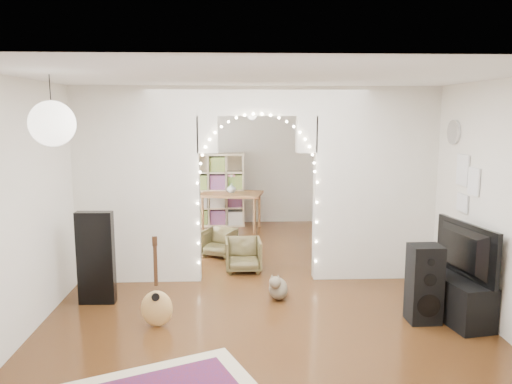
{
  "coord_description": "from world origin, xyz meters",
  "views": [
    {
      "loc": [
        -0.31,
        -6.85,
        2.34
      ],
      "look_at": [
        -0.0,
        0.3,
        1.2
      ],
      "focal_mm": 35.0,
      "sensor_mm": 36.0,
      "label": 1
    }
  ],
  "objects_px": {
    "bookcase": "(209,190)",
    "media_console": "(455,297)",
    "floor_speaker": "(424,284)",
    "dining_chair_left": "(219,242)",
    "dining_table": "(232,196)",
    "dining_chair_right": "(243,255)",
    "acoustic_guitar": "(156,294)"
  },
  "relations": [
    {
      "from": "bookcase",
      "to": "media_console",
      "type": "bearing_deg",
      "value": -60.33
    },
    {
      "from": "floor_speaker",
      "to": "dining_chair_left",
      "type": "distance_m",
      "value": 3.65
    },
    {
      "from": "floor_speaker",
      "to": "dining_table",
      "type": "xyz_separation_m",
      "value": [
        -2.19,
        4.63,
        0.24
      ]
    },
    {
      "from": "dining_chair_right",
      "to": "media_console",
      "type": "bearing_deg",
      "value": -39.84
    },
    {
      "from": "floor_speaker",
      "to": "media_console",
      "type": "bearing_deg",
      "value": 9.23
    },
    {
      "from": "bookcase",
      "to": "dining_table",
      "type": "distance_m",
      "value": 0.61
    },
    {
      "from": "acoustic_guitar",
      "to": "dining_table",
      "type": "xyz_separation_m",
      "value": [
        0.8,
        4.64,
        0.3
      ]
    },
    {
      "from": "floor_speaker",
      "to": "dining_chair_left",
      "type": "bearing_deg",
      "value": 129.41
    },
    {
      "from": "bookcase",
      "to": "dining_chair_right",
      "type": "xyz_separation_m",
      "value": [
        0.66,
        -3.07,
        -0.52
      ]
    },
    {
      "from": "media_console",
      "to": "dining_table",
      "type": "xyz_separation_m",
      "value": [
        -2.58,
        4.55,
        0.43
      ]
    },
    {
      "from": "dining_chair_right",
      "to": "floor_speaker",
      "type": "bearing_deg",
      "value": -46.01
    },
    {
      "from": "bookcase",
      "to": "dining_table",
      "type": "relative_size",
      "value": 1.14
    },
    {
      "from": "acoustic_guitar",
      "to": "bookcase",
      "type": "distance_m",
      "value": 5.04
    },
    {
      "from": "bookcase",
      "to": "dining_chair_left",
      "type": "relative_size",
      "value": 3.07
    },
    {
      "from": "bookcase",
      "to": "dining_chair_left",
      "type": "xyz_separation_m",
      "value": [
        0.28,
        -2.25,
        -0.53
      ]
    },
    {
      "from": "floor_speaker",
      "to": "dining_table",
      "type": "relative_size",
      "value": 0.67
    },
    {
      "from": "acoustic_guitar",
      "to": "dining_chair_right",
      "type": "xyz_separation_m",
      "value": [
        0.99,
        1.94,
        -0.14
      ]
    },
    {
      "from": "dining_table",
      "to": "dining_chair_left",
      "type": "xyz_separation_m",
      "value": [
        -0.19,
        -1.87,
        -0.46
      ]
    },
    {
      "from": "acoustic_guitar",
      "to": "dining_chair_right",
      "type": "distance_m",
      "value": 2.18
    },
    {
      "from": "media_console",
      "to": "dining_chair_left",
      "type": "relative_size",
      "value": 2.02
    },
    {
      "from": "dining_chair_left",
      "to": "dining_chair_right",
      "type": "relative_size",
      "value": 0.92
    },
    {
      "from": "acoustic_guitar",
      "to": "floor_speaker",
      "type": "distance_m",
      "value": 2.99
    },
    {
      "from": "media_console",
      "to": "dining_chair_right",
      "type": "height_order",
      "value": "media_console"
    },
    {
      "from": "floor_speaker",
      "to": "bookcase",
      "type": "distance_m",
      "value": 5.68
    },
    {
      "from": "floor_speaker",
      "to": "media_console",
      "type": "height_order",
      "value": "floor_speaker"
    },
    {
      "from": "media_console",
      "to": "dining_table",
      "type": "bearing_deg",
      "value": 109.61
    },
    {
      "from": "acoustic_guitar",
      "to": "dining_chair_left",
      "type": "height_order",
      "value": "acoustic_guitar"
    },
    {
      "from": "bookcase",
      "to": "dining_table",
      "type": "bearing_deg",
      "value": -40.44
    },
    {
      "from": "dining_chair_right",
      "to": "bookcase",
      "type": "bearing_deg",
      "value": 100.15
    },
    {
      "from": "acoustic_guitar",
      "to": "dining_chair_left",
      "type": "distance_m",
      "value": 2.84
    },
    {
      "from": "floor_speaker",
      "to": "dining_chair_left",
      "type": "relative_size",
      "value": 1.8
    },
    {
      "from": "floor_speaker",
      "to": "dining_chair_right",
      "type": "xyz_separation_m",
      "value": [
        -2.0,
        1.93,
        -0.2
      ]
    }
  ]
}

